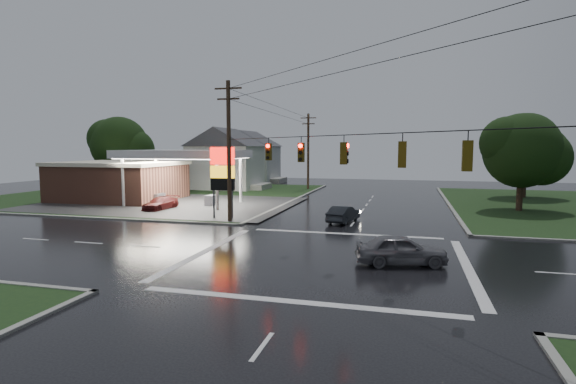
% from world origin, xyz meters
% --- Properties ---
extents(ground, '(120.00, 120.00, 0.00)m').
position_xyz_m(ground, '(0.00, 0.00, 0.00)').
color(ground, black).
rests_on(ground, ground).
extents(grass_nw, '(36.00, 36.00, 0.08)m').
position_xyz_m(grass_nw, '(-26.00, 26.00, 0.04)').
color(grass_nw, black).
rests_on(grass_nw, ground).
extents(gas_station, '(26.20, 18.00, 5.60)m').
position_xyz_m(gas_station, '(-25.68, 19.70, 2.55)').
color(gas_station, '#2D2D2D').
rests_on(gas_station, ground).
extents(pylon_sign, '(2.00, 0.35, 6.00)m').
position_xyz_m(pylon_sign, '(-10.50, 10.50, 4.01)').
color(pylon_sign, '#59595E').
rests_on(pylon_sign, ground).
extents(utility_pole_nw, '(2.20, 0.32, 11.00)m').
position_xyz_m(utility_pole_nw, '(-9.50, 9.50, 5.72)').
color(utility_pole_nw, '#382619').
rests_on(utility_pole_nw, ground).
extents(utility_pole_n, '(2.20, 0.32, 10.50)m').
position_xyz_m(utility_pole_n, '(-9.50, 38.00, 5.47)').
color(utility_pole_n, '#382619').
rests_on(utility_pole_n, ground).
extents(traffic_signals, '(26.87, 26.87, 1.47)m').
position_xyz_m(traffic_signals, '(0.02, -0.02, 6.48)').
color(traffic_signals, black).
rests_on(traffic_signals, ground).
extents(house_near, '(11.05, 8.48, 8.60)m').
position_xyz_m(house_near, '(-20.95, 36.00, 4.41)').
color(house_near, silver).
rests_on(house_near, ground).
extents(house_far, '(11.05, 8.48, 8.60)m').
position_xyz_m(house_far, '(-21.95, 48.00, 4.41)').
color(house_far, silver).
rests_on(house_far, ground).
extents(tree_nw_behind, '(8.93, 7.60, 10.00)m').
position_xyz_m(tree_nw_behind, '(-33.84, 29.99, 6.18)').
color(tree_nw_behind, black).
rests_on(tree_nw_behind, ground).
extents(tree_ne_near, '(7.99, 6.80, 8.98)m').
position_xyz_m(tree_ne_near, '(14.14, 21.99, 5.56)').
color(tree_ne_near, black).
rests_on(tree_ne_near, ground).
extents(tree_ne_far, '(8.46, 7.20, 9.80)m').
position_xyz_m(tree_ne_far, '(17.15, 33.99, 6.18)').
color(tree_ne_far, black).
rests_on(tree_ne_far, ground).
extents(car_north, '(2.24, 4.20, 1.32)m').
position_xyz_m(car_north, '(-0.80, 11.66, 0.66)').
color(car_north, black).
rests_on(car_north, ground).
extents(car_crossing, '(4.83, 2.81, 1.54)m').
position_xyz_m(car_crossing, '(3.82, -0.29, 0.77)').
color(car_crossing, slate).
rests_on(car_crossing, ground).
extents(car_pump, '(2.11, 4.37, 1.23)m').
position_xyz_m(car_pump, '(-18.50, 14.27, 0.61)').
color(car_pump, '#541413').
rests_on(car_pump, ground).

